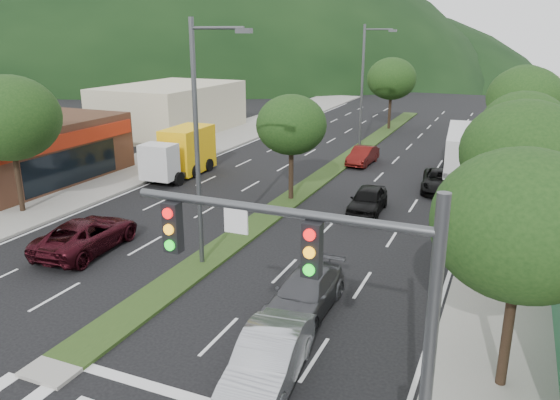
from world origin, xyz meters
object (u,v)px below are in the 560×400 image
at_px(tree_r_a, 522,225).
at_px(streetlight_near, 201,135).
at_px(car_queue_c, 363,156).
at_px(car_queue_d, 440,181).
at_px(tree_r_b, 524,154).
at_px(tree_r_e, 525,89).
at_px(car_queue_b, 305,293).
at_px(tree_r_d, 525,98).
at_px(motorhome, 465,153).
at_px(streetlight_mid, 365,82).
at_px(sedan_silver, 269,359).
at_px(box_truck, 182,154).
at_px(tree_r_c, 524,128).
at_px(tree_l_a, 9,118).
at_px(suv_maroon, 87,235).
at_px(tree_med_far, 392,79).
at_px(traffic_signal, 345,306).
at_px(car_queue_a, 368,200).
at_px(tree_med_near, 291,125).

height_order(tree_r_a, streetlight_near, streetlight_near).
bearing_deg(car_queue_c, car_queue_d, -35.71).
bearing_deg(streetlight_near, tree_r_b, 18.73).
distance_m(tree_r_e, car_queue_b, 34.94).
height_order(tree_r_d, motorhome, tree_r_d).
height_order(streetlight_mid, car_queue_d, streetlight_mid).
relative_size(sedan_silver, car_queue_c, 1.15).
relative_size(car_queue_c, box_truck, 0.61).
xyz_separation_m(tree_r_b, tree_r_c, (0.00, 8.00, -0.29)).
distance_m(tree_l_a, box_truck, 11.60).
bearing_deg(tree_r_e, motorhome, -104.29).
bearing_deg(box_truck, tree_r_e, -139.44).
bearing_deg(suv_maroon, car_queue_b, 168.48).
height_order(tree_r_b, tree_l_a, tree_l_a).
xyz_separation_m(sedan_silver, box_truck, (-14.99, 18.76, 0.74)).
height_order(tree_med_far, streetlight_near, streetlight_near).
bearing_deg(traffic_signal, motorhome, 90.57).
relative_size(tree_r_c, suv_maroon, 1.20).
distance_m(tree_r_d, suv_maroon, 29.03).
distance_m(tree_r_b, car_queue_c, 19.95).
height_order(tree_r_e, box_truck, tree_r_e).
xyz_separation_m(streetlight_mid, car_queue_b, (5.26, -27.06, -4.91)).
distance_m(tree_r_b, car_queue_a, 10.14).
height_order(traffic_signal, sedan_silver, traffic_signal).
relative_size(traffic_signal, tree_med_far, 1.01).
bearing_deg(car_queue_a, suv_maroon, -137.31).
height_order(tree_r_c, box_truck, tree_r_c).
xyz_separation_m(tree_r_b, sedan_silver, (-6.01, -10.33, -4.28)).
distance_m(sedan_silver, car_queue_d, 21.79).
distance_m(traffic_signal, tree_med_far, 46.43).
xyz_separation_m(tree_r_e, tree_med_far, (-12.00, 4.00, 0.11)).
relative_size(tree_r_c, tree_med_far, 0.93).
xyz_separation_m(tree_r_a, streetlight_mid, (-11.79, 29.00, 0.76)).
height_order(tree_r_d, tree_l_a, tree_l_a).
bearing_deg(car_queue_a, car_queue_b, -88.62).
distance_m(traffic_signal, tree_r_e, 41.65).
distance_m(tree_med_near, tree_med_far, 26.01).
bearing_deg(car_queue_c, tree_r_b, -54.35).
bearing_deg(tree_l_a, tree_r_c, 22.20).
distance_m(tree_r_e, tree_med_far, 12.65).
xyz_separation_m(tree_med_near, car_queue_c, (1.50, 10.39, -3.77)).
bearing_deg(motorhome, streetlight_near, -118.88).
bearing_deg(motorhome, car_queue_d, -109.65).
relative_size(tree_r_b, tree_l_a, 0.96).
height_order(tree_med_far, box_truck, tree_med_far).
xyz_separation_m(tree_r_a, car_queue_b, (-6.54, 1.94, -4.15)).
xyz_separation_m(tree_r_e, box_truck, (-21.00, -19.57, -3.39)).
distance_m(tree_med_near, car_queue_d, 10.16).
bearing_deg(tree_r_a, sedan_silver, -158.86).
bearing_deg(streetlight_near, car_queue_d, 63.92).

